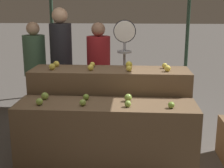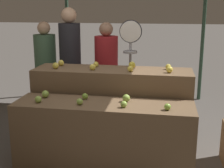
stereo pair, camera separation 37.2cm
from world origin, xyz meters
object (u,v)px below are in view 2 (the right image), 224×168
Objects in this scene: produce_scale at (130,51)px; person_vendor_at_scale at (106,67)px; person_customer_right at (70,56)px; person_customer_left at (46,63)px.

produce_scale reaches higher than person_vendor_at_scale.
produce_scale is 0.91× the size of person_customer_right.
person_vendor_at_scale is at bearing 163.57° from person_customer_right.
person_vendor_at_scale is 1.00× the size of person_customer_left.
person_vendor_at_scale is 0.88× the size of person_customer_right.
person_customer_left is (-1.46, 0.45, -0.30)m from produce_scale.
person_vendor_at_scale is (-0.41, 0.30, -0.30)m from produce_scale.
person_customer_right is (-1.00, 0.33, -0.16)m from produce_scale.
produce_scale is 1.56m from person_customer_left.
person_customer_left is at bearing 163.02° from produce_scale.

